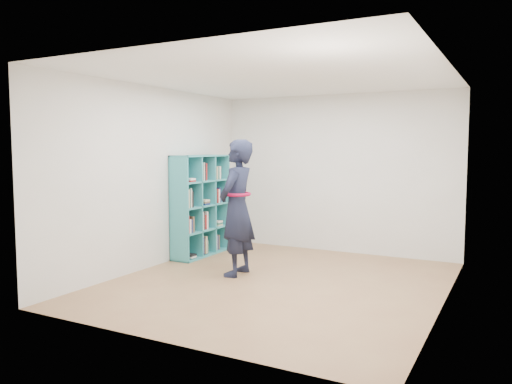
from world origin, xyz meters
The scene contains 9 objects.
floor centered at (0.00, 0.00, 0.00)m, with size 4.50×4.50×0.00m, color #895D3E.
ceiling centered at (0.00, 0.00, 2.60)m, with size 4.50×4.50×0.00m, color white.
wall_left centered at (-2.00, 0.00, 1.30)m, with size 0.02×4.50×2.60m, color beige.
wall_right centered at (2.00, 0.00, 1.30)m, with size 0.02×4.50×2.60m, color beige.
wall_back centered at (0.00, 2.25, 1.30)m, with size 4.00×0.02×2.60m, color beige.
wall_front centered at (0.00, -2.25, 1.30)m, with size 4.00×0.02×2.60m, color beige.
bookshelf centered at (-1.84, 0.95, 0.78)m, with size 0.35×1.21×1.61m.
person centered at (-0.67, 0.11, 0.92)m, with size 0.49×0.70×1.84m.
smartphone centered at (-0.81, 0.19, 1.04)m, with size 0.03×0.09×0.12m.
Camera 1 is at (2.68, -5.66, 1.72)m, focal length 35.00 mm.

